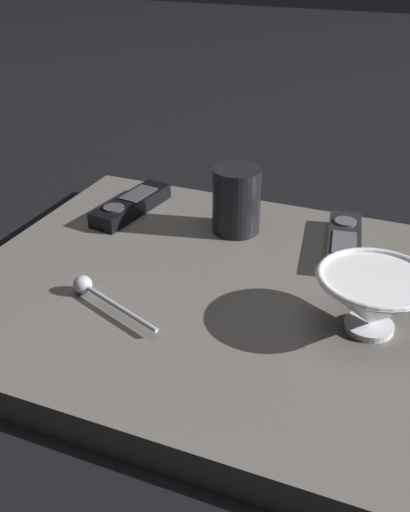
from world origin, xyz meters
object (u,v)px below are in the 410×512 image
Objects in this scene: cereal_bowl at (373,299)px; coffee_mug at (236,200)px; teaspoon at (91,290)px; tv_remote_far at (131,205)px; tv_remote_near at (344,242)px.

coffee_mug is (-0.23, 0.18, 0.01)m from cereal_bowl.
tv_remote_far is (-0.08, 0.25, 0.00)m from teaspoon.
tv_remote_far is (-0.41, 0.18, -0.03)m from cereal_bowl.
teaspoon is 0.82× the size of tv_remote_near.
coffee_mug reaches higher than tv_remote_far.
tv_remote_far is at bearing 107.28° from teaspoon.
tv_remote_near is (0.27, 0.25, -0.00)m from teaspoon.
tv_remote_near is 0.34m from tv_remote_far.
teaspoon is at bearing -136.74° from tv_remote_near.
coffee_mug reaches higher than cereal_bowl.
tv_remote_far reaches higher than teaspoon.
cereal_bowl is at bearing -23.59° from tv_remote_far.
cereal_bowl is 1.36× the size of coffee_mug.
coffee_mug is at bearing -178.85° from tv_remote_near.
tv_remote_far reaches higher than tv_remote_near.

